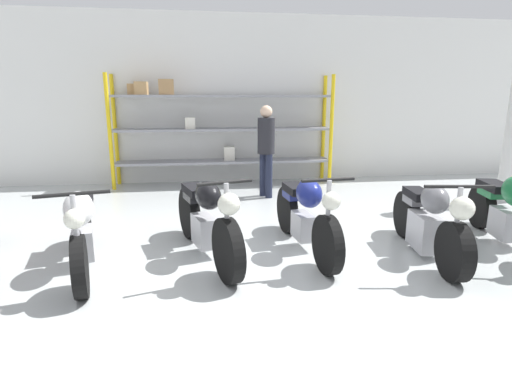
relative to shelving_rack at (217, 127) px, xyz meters
name	(u,v)px	position (x,y,z in m)	size (l,w,h in m)	color
ground_plane	(261,257)	(0.32, -4.24, -1.24)	(30.00, 30.00, 0.00)	#B2B7B7
back_wall	(230,100)	(0.32, 0.37, 0.56)	(30.00, 0.08, 3.60)	white
shelving_rack	(217,127)	(0.00, 0.00, 0.00)	(4.67, 0.63, 2.32)	yellow
motorcycle_white	(81,227)	(-1.66, -4.28, -0.77)	(0.75, 2.00, 1.01)	black
motorcycle_black	(206,219)	(-0.31, -4.15, -0.77)	(0.84, 2.11, 1.05)	black
motorcycle_blue	(305,213)	(0.89, -4.09, -0.77)	(0.58, 2.05, 1.03)	black
motorcycle_grey	(429,222)	(2.28, -4.46, -0.82)	(0.70, 1.97, 1.00)	black
motorcycle_green	(510,210)	(3.47, -4.30, -0.77)	(0.82, 2.12, 1.05)	black
person_browsing	(266,144)	(0.85, -1.31, -0.23)	(0.44, 0.44, 1.71)	#1E2338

